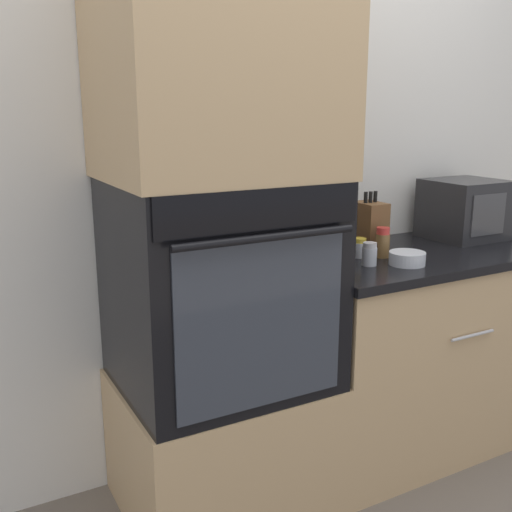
% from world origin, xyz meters
% --- Properties ---
extents(wall_back, '(8.00, 0.05, 2.50)m').
position_xyz_m(wall_back, '(0.00, 0.63, 1.25)').
color(wall_back, silver).
rests_on(wall_back, ground_plane).
extents(oven_cabinet_base, '(0.72, 0.60, 0.49)m').
position_xyz_m(oven_cabinet_base, '(-0.36, 0.30, 0.25)').
color(oven_cabinet_base, tan).
rests_on(oven_cabinet_base, ground_plane).
extents(wall_oven, '(0.70, 0.64, 0.72)m').
position_xyz_m(wall_oven, '(-0.36, 0.30, 0.86)').
color(wall_oven, black).
rests_on(wall_oven, oven_cabinet_base).
extents(oven_cabinet_upper, '(0.72, 0.60, 0.87)m').
position_xyz_m(oven_cabinet_upper, '(-0.36, 0.30, 1.65)').
color(oven_cabinet_upper, tan).
rests_on(oven_cabinet_upper, wall_oven).
extents(counter_unit, '(1.13, 0.63, 0.87)m').
position_xyz_m(counter_unit, '(0.55, 0.30, 0.44)').
color(counter_unit, tan).
rests_on(counter_unit, ground_plane).
extents(microwave, '(0.32, 0.30, 0.26)m').
position_xyz_m(microwave, '(0.90, 0.40, 1.00)').
color(microwave, '#232326').
rests_on(microwave, counter_unit).
extents(knife_block, '(0.10, 0.14, 0.25)m').
position_xyz_m(knife_block, '(0.37, 0.41, 0.97)').
color(knife_block, brown).
rests_on(knife_block, counter_unit).
extents(bowl, '(0.14, 0.14, 0.05)m').
position_xyz_m(bowl, '(0.35, 0.15, 0.89)').
color(bowl, silver).
rests_on(bowl, counter_unit).
extents(condiment_jar_near, '(0.06, 0.06, 0.12)m').
position_xyz_m(condiment_jar_near, '(0.34, 0.29, 0.93)').
color(condiment_jar_near, brown).
rests_on(condiment_jar_near, counter_unit).
extents(condiment_jar_mid, '(0.06, 0.06, 0.09)m').
position_xyz_m(condiment_jar_mid, '(0.22, 0.21, 0.91)').
color(condiment_jar_mid, silver).
rests_on(condiment_jar_mid, counter_unit).
extents(condiment_jar_far, '(0.06, 0.06, 0.08)m').
position_xyz_m(condiment_jar_far, '(0.26, 0.33, 0.91)').
color(condiment_jar_far, silver).
rests_on(condiment_jar_far, counter_unit).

